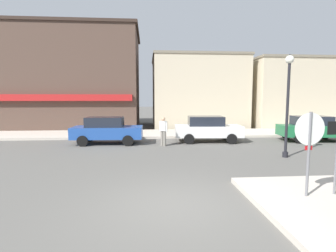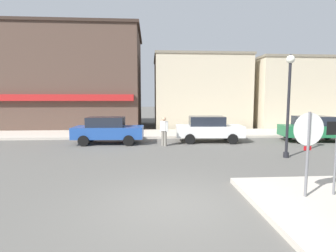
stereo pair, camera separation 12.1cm
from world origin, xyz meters
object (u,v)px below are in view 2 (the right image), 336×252
stop_sign (308,143)px  one_way_sign (336,150)px  parked_car_second (208,129)px  parked_car_third (315,128)px  pedestrian_crossing_near (164,130)px  lamp_post (289,91)px  parked_car_nearest (108,130)px

stop_sign → one_way_sign: size_ratio=1.10×
parked_car_second → parked_car_third: bearing=-2.7°
stop_sign → parked_car_second: size_ratio=0.56×
one_way_sign → parked_car_second: one_way_sign is taller
pedestrian_crossing_near → one_way_sign: bearing=-64.0°
lamp_post → parked_car_third: bearing=46.1°
stop_sign → pedestrian_crossing_near: bearing=111.0°
stop_sign → parked_car_nearest: size_ratio=0.57×
parked_car_nearest → lamp_post: bearing=-26.6°
lamp_post → pedestrian_crossing_near: size_ratio=2.82×
parked_car_third → lamp_post: bearing=-133.9°
stop_sign → one_way_sign: (0.80, 0.07, -0.19)m
parked_car_nearest → parked_car_second: (6.00, 0.21, 0.00)m
one_way_sign → stop_sign: bearing=-174.9°
parked_car_third → parked_car_second: bearing=177.3°
parked_car_second → pedestrian_crossing_near: bearing=-156.2°
parked_car_second → pedestrian_crossing_near: (-2.77, -1.22, 0.06)m
parked_car_nearest → stop_sign: bearing=-55.3°
stop_sign → parked_car_nearest: (-6.38, 9.21, -0.71)m
parked_car_third → pedestrian_crossing_near: bearing=-174.4°
parked_car_nearest → parked_car_third: 12.52m
stop_sign → lamp_post: 5.57m
one_way_sign → parked_car_nearest: (-7.18, 9.13, -0.52)m
stop_sign → pedestrian_crossing_near: (-3.15, 8.19, -0.65)m
parked_car_third → one_way_sign: bearing=-120.6°
parked_car_nearest → pedestrian_crossing_near: bearing=-17.4°
parked_car_second → parked_car_third: (6.53, -0.31, 0.00)m
stop_sign → parked_car_second: (-0.38, 9.41, -0.71)m
one_way_sign → parked_car_nearest: 11.63m
lamp_post → parked_car_second: bearing=119.4°
stop_sign → lamp_post: lamp_post is taller
parked_car_second → parked_car_third: 6.54m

